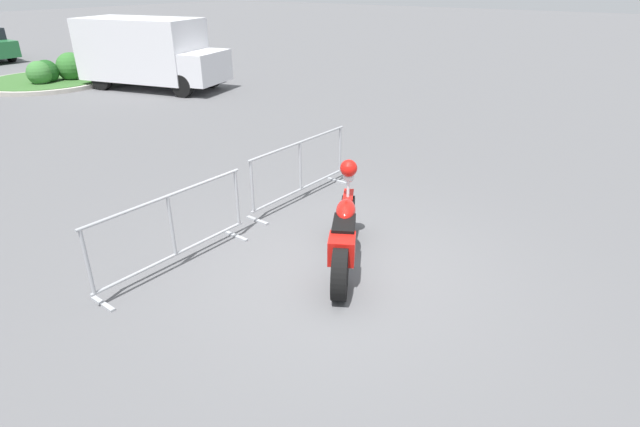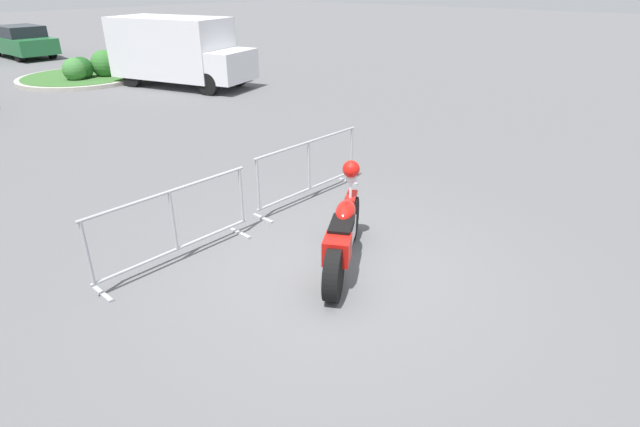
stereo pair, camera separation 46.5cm
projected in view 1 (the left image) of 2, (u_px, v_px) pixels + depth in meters
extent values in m
plane|color=#5B5B5E|center=(337.00, 270.00, 6.71)|extent=(120.00, 120.00, 0.00)
cylinder|color=black|center=(348.00, 217.00, 7.42)|extent=(0.66, 0.48, 0.65)
cylinder|color=black|center=(340.00, 274.00, 6.01)|extent=(0.66, 0.48, 0.65)
cube|color=silver|center=(344.00, 236.00, 6.67)|extent=(0.87, 0.63, 0.28)
ellipsoid|color=red|center=(346.00, 211.00, 6.71)|extent=(0.63, 0.51, 0.26)
cube|color=black|center=(344.00, 226.00, 6.40)|extent=(0.60, 0.50, 0.12)
cube|color=red|center=(342.00, 249.00, 6.15)|extent=(0.48, 0.46, 0.33)
cube|color=red|center=(348.00, 196.00, 7.27)|extent=(0.42, 0.32, 0.06)
cylinder|color=silver|center=(348.00, 190.00, 7.12)|extent=(0.06, 0.06, 0.46)
sphere|color=silver|center=(349.00, 177.00, 7.09)|extent=(0.16, 0.16, 0.16)
sphere|color=red|center=(349.00, 168.00, 6.98)|extent=(0.24, 0.24, 0.24)
cylinder|color=#9EA0A5|center=(167.00, 196.00, 6.31)|extent=(2.42, 0.16, 0.04)
cylinder|color=#9EA0A5|center=(176.00, 254.00, 6.68)|extent=(2.42, 0.16, 0.04)
cylinder|color=#9EA0A5|center=(87.00, 263.00, 5.67)|extent=(0.05, 0.05, 0.85)
cylinder|color=#9EA0A5|center=(172.00, 226.00, 6.50)|extent=(0.05, 0.05, 0.85)
cylinder|color=#9EA0A5|center=(237.00, 198.00, 7.32)|extent=(0.05, 0.05, 0.85)
cube|color=#9EA0A5|center=(103.00, 304.00, 5.98)|extent=(0.08, 0.44, 0.03)
cube|color=#9EA0A5|center=(236.00, 236.00, 7.53)|extent=(0.08, 0.44, 0.03)
cylinder|color=#9EA0A5|center=(300.00, 142.00, 8.36)|extent=(2.42, 0.16, 0.04)
cylinder|color=#9EA0A5|center=(301.00, 189.00, 8.72)|extent=(2.42, 0.16, 0.04)
cylinder|color=#9EA0A5|center=(252.00, 187.00, 7.71)|extent=(0.05, 0.05, 0.85)
cylinder|color=#9EA0A5|center=(300.00, 166.00, 8.54)|extent=(0.05, 0.05, 0.85)
cylinder|color=#9EA0A5|center=(340.00, 149.00, 9.36)|extent=(0.05, 0.05, 0.85)
cube|color=#9EA0A5|center=(257.00, 220.00, 8.03)|extent=(0.08, 0.44, 0.03)
cube|color=#9EA0A5|center=(337.00, 181.00, 9.58)|extent=(0.08, 0.44, 0.03)
cube|color=silver|center=(142.00, 49.00, 17.08)|extent=(2.95, 4.47, 2.00)
cube|color=silver|center=(206.00, 67.00, 16.48)|extent=(2.06, 1.34, 1.00)
cylinder|color=black|center=(211.00, 77.00, 17.53)|extent=(0.41, 0.76, 0.72)
cylinder|color=black|center=(182.00, 86.00, 16.11)|extent=(0.41, 0.76, 0.72)
cylinder|color=black|center=(134.00, 71.00, 18.58)|extent=(0.41, 0.76, 0.72)
cylinder|color=black|center=(102.00, 79.00, 17.17)|extent=(0.41, 0.76, 0.72)
cylinder|color=black|center=(11.00, 55.00, 22.83)|extent=(0.23, 0.65, 0.64)
cylinder|color=#ADA89E|center=(47.00, 82.00, 18.29)|extent=(4.54, 4.54, 0.14)
cylinder|color=#38662D|center=(46.00, 79.00, 18.26)|extent=(4.18, 4.18, 0.02)
sphere|color=#33702D|center=(71.00, 67.00, 18.18)|extent=(1.03, 1.03, 1.03)
sphere|color=#3D7A38|center=(39.00, 73.00, 17.45)|extent=(0.84, 0.84, 0.84)
sphere|color=#1E511E|center=(46.00, 72.00, 17.71)|extent=(0.83, 0.83, 0.83)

